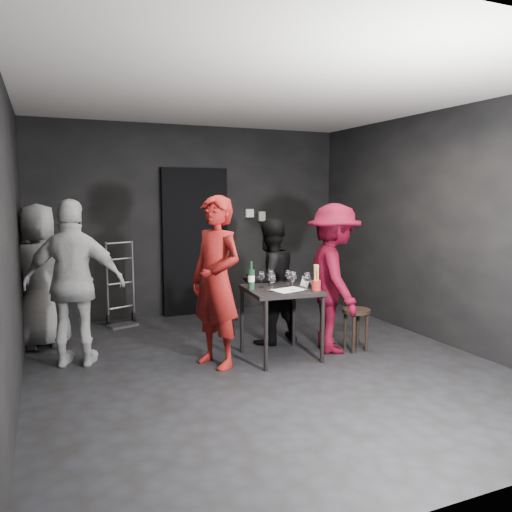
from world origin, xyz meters
name	(u,v)px	position (x,y,z in m)	size (l,w,h in m)	color
floor	(264,366)	(0.00, 0.00, 0.00)	(4.50, 5.00, 0.02)	black
ceiling	(264,92)	(0.00, 0.00, 2.70)	(4.50, 5.00, 0.02)	silver
wall_back	(194,221)	(0.00, 2.50, 1.35)	(4.50, 0.04, 2.70)	black
wall_front	(457,269)	(0.00, -2.50, 1.35)	(4.50, 0.04, 2.70)	black
wall_left	(10,242)	(-2.25, 0.00, 1.35)	(0.04, 5.00, 2.70)	black
wall_right	(441,228)	(2.25, 0.00, 1.35)	(0.04, 5.00, 2.70)	black
doorway	(195,242)	(0.00, 2.44, 1.05)	(0.95, 0.10, 2.10)	black
wallbox_upper	(249,213)	(0.85, 2.45, 1.45)	(0.12, 0.06, 0.12)	#B7B7B2
wallbox_lower	(262,216)	(1.05, 2.45, 1.40)	(0.10, 0.06, 0.14)	#B7B7B2
hand_truck	(122,310)	(-1.10, 2.20, 0.21)	(0.37, 0.32, 1.12)	#B2B2B7
tasting_table	(281,297)	(0.28, 0.18, 0.65)	(0.72, 0.72, 0.75)	black
stool	(356,318)	(1.15, 0.07, 0.36)	(0.31, 0.31, 0.47)	black
server_red	(216,269)	(-0.43, 0.21, 0.99)	(0.73, 0.48, 1.99)	maroon
woman_black	(270,283)	(0.39, 0.72, 0.71)	(0.69, 0.38, 1.42)	black
man_maroon	(334,271)	(0.91, 0.16, 0.89)	(1.16, 0.54, 1.79)	#490412
bystander_cream	(74,273)	(-1.74, 0.78, 0.95)	(1.12, 0.53, 1.91)	#BDBDBD
bystander_grey	(40,270)	(-2.06, 1.57, 0.89)	(0.87, 0.48, 1.78)	slate
tasting_mat	(289,290)	(0.31, 0.07, 0.75)	(0.33, 0.22, 0.00)	white
wine_glass_a	(272,282)	(0.12, 0.06, 0.85)	(0.08, 0.08, 0.20)	white
wine_glass_b	(261,279)	(0.11, 0.31, 0.85)	(0.07, 0.07, 0.19)	white
wine_glass_c	(271,277)	(0.25, 0.37, 0.85)	(0.07, 0.07, 0.19)	white
wine_glass_d	(293,280)	(0.34, 0.03, 0.86)	(0.08, 0.08, 0.21)	white
wine_glass_e	(307,281)	(0.48, -0.02, 0.85)	(0.08, 0.08, 0.20)	white
wine_glass_f	(288,278)	(0.39, 0.24, 0.85)	(0.07, 0.07, 0.19)	white
wine_bottle	(251,279)	(-0.03, 0.26, 0.86)	(0.07, 0.07, 0.29)	#13321E
breadstick_cup	(316,278)	(0.56, -0.06, 0.88)	(0.09, 0.09, 0.29)	maroon
reserved_card	(305,282)	(0.56, 0.16, 0.80)	(0.08, 0.14, 0.11)	white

